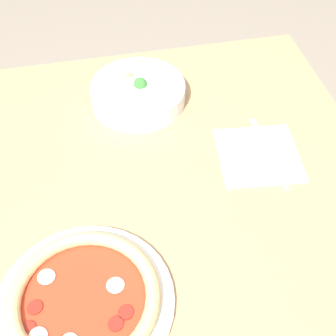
# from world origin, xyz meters

# --- Properties ---
(dining_table) EXTENTS (1.18, 0.99, 0.76)m
(dining_table) POSITION_xyz_m (0.00, 0.00, 0.66)
(dining_table) COLOR tan
(dining_table) RESTS_ON ground_plane
(pizza) EXTENTS (0.31, 0.31, 0.04)m
(pizza) POSITION_xyz_m (-0.07, -0.22, 0.78)
(pizza) COLOR white
(pizza) RESTS_ON dining_table
(bowl) EXTENTS (0.23, 0.23, 0.07)m
(bowl) POSITION_xyz_m (0.11, 0.29, 0.79)
(bowl) COLOR white
(bowl) RESTS_ON dining_table
(napkin) EXTENTS (0.19, 0.19, 0.00)m
(napkin) POSITION_xyz_m (0.34, 0.05, 0.76)
(napkin) COLOR white
(napkin) RESTS_ON dining_table
(fork) EXTENTS (0.01, 0.17, 0.00)m
(fork) POSITION_xyz_m (0.32, 0.05, 0.77)
(fork) COLOR silver
(fork) RESTS_ON napkin
(knife) EXTENTS (0.02, 0.22, 0.01)m
(knife) POSITION_xyz_m (0.36, 0.05, 0.77)
(knife) COLOR silver
(knife) RESTS_ON napkin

